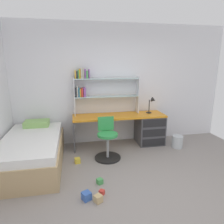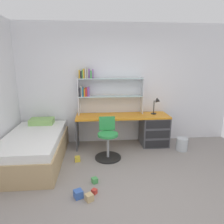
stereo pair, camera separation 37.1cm
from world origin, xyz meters
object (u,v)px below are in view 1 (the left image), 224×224
object	(u,v)px
bed_platform	(32,151)
toy_block_natural_1	(98,199)
desk	(142,127)
toy_block_red_2	(102,192)
toy_block_blue_0	(86,196)
toy_block_green_3	(100,181)
bookshelf_hutch	(97,87)
swivel_chair	(107,142)
waste_bin	(177,142)
desk_lamp	(152,103)
toy_block_yellow_4	(77,161)

from	to	relation	value
bed_platform	toy_block_natural_1	xyz separation A→B (m)	(1.06, -1.24, -0.23)
desk	bed_platform	xyz separation A→B (m)	(-2.34, -0.62, -0.12)
toy_block_red_2	toy_block_blue_0	bearing A→B (deg)	-162.96
toy_block_red_2	toy_block_green_3	distance (m)	0.27
bookshelf_hutch	swivel_chair	world-z (taller)	bookshelf_hutch
waste_bin	swivel_chair	bearing A→B (deg)	-173.02
swivel_chair	toy_block_red_2	bearing A→B (deg)	-103.85
bed_platform	bookshelf_hutch	bearing A→B (deg)	31.21
desk_lamp	swivel_chair	world-z (taller)	desk_lamp
bookshelf_hutch	bed_platform	distance (m)	1.87
waste_bin	toy_block_green_3	xyz separation A→B (m)	(-1.91, -1.06, -0.09)
desk	waste_bin	bearing A→B (deg)	-28.57
bed_platform	toy_block_blue_0	bearing A→B (deg)	-52.09
waste_bin	toy_block_red_2	world-z (taller)	waste_bin
bed_platform	waste_bin	distance (m)	3.06
toy_block_natural_1	toy_block_blue_0	bearing A→B (deg)	153.22
bookshelf_hutch	desk_lamp	xyz separation A→B (m)	(1.26, -0.16, -0.36)
swivel_chair	bed_platform	xyz separation A→B (m)	(-1.41, -0.03, -0.05)
toy_block_natural_1	toy_block_green_3	xyz separation A→B (m)	(0.08, 0.42, -0.01)
swivel_chair	toy_block_yellow_4	xyz separation A→B (m)	(-0.60, -0.11, -0.28)
swivel_chair	waste_bin	bearing A→B (deg)	6.98
desk_lamp	toy_block_natural_1	distance (m)	2.59
bookshelf_hutch	toy_block_blue_0	distance (m)	2.38
desk_lamp	toy_block_yellow_4	size ratio (longest dim) A/B	3.87
bed_platform	toy_block_blue_0	size ratio (longest dim) A/B	16.28
toy_block_red_2	desk	bearing A→B (deg)	54.97
waste_bin	toy_block_green_3	distance (m)	2.19
bookshelf_hutch	waste_bin	distance (m)	2.18
bookshelf_hutch	toy_block_natural_1	xyz separation A→B (m)	(-0.25, -2.04, -1.29)
swivel_chair	toy_block_blue_0	size ratio (longest dim) A/B	7.16
bookshelf_hutch	waste_bin	bearing A→B (deg)	-17.94
bookshelf_hutch	swivel_chair	size ratio (longest dim) A/B	1.80
toy_block_blue_0	toy_block_yellow_4	bearing A→B (deg)	95.10
desk_lamp	toy_block_blue_0	distance (m)	2.63
bed_platform	toy_block_red_2	bearing A→B (deg)	-44.09
desk	toy_block_natural_1	bearing A→B (deg)	-124.34
toy_block_natural_1	bookshelf_hutch	bearing A→B (deg)	82.98
toy_block_red_2	bookshelf_hutch	bearing A→B (deg)	84.51
bed_platform	waste_bin	world-z (taller)	bed_platform
desk_lamp	toy_block_red_2	xyz separation A→B (m)	(-1.44, -1.74, -0.94)
waste_bin	bookshelf_hutch	bearing A→B (deg)	162.06
desk	bookshelf_hutch	bearing A→B (deg)	170.34
toy_block_yellow_4	toy_block_blue_0	bearing A→B (deg)	-84.90
toy_block_green_3	toy_block_yellow_4	world-z (taller)	toy_block_yellow_4
swivel_chair	toy_block_green_3	bearing A→B (deg)	-107.49
desk	bookshelf_hutch	size ratio (longest dim) A/B	1.41
toy_block_blue_0	toy_block_red_2	distance (m)	0.24
swivel_chair	toy_block_red_2	size ratio (longest dim) A/B	11.59
bookshelf_hutch	toy_block_natural_1	size ratio (longest dim) A/B	14.79
desk_lamp	waste_bin	bearing A→B (deg)	-40.68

